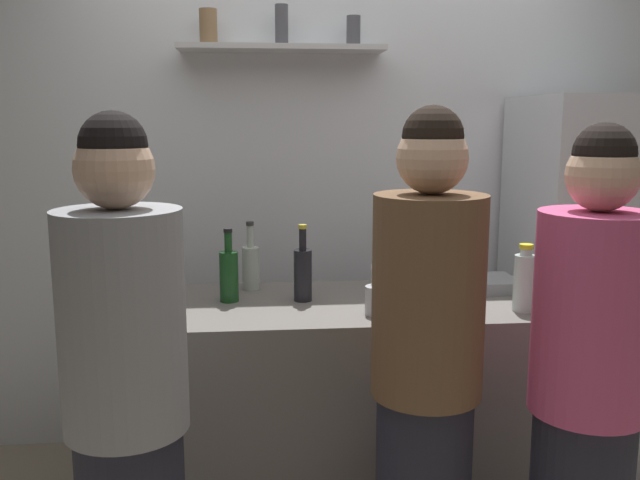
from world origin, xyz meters
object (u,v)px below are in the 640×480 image
Objects in this scene: wine_bottle_amber_glass at (401,261)px; water_bottle_plastic at (525,281)px; refrigerator at (589,283)px; wine_bottle_green_glass at (229,274)px; wine_bottle_dark_glass at (303,272)px; utensil_holder at (377,300)px; wine_bottle_pale_glass at (251,265)px; baking_pan at (476,284)px; person_brown_jacket at (426,381)px; person_grey_hoodie at (127,415)px; person_pink_top at (586,400)px.

wine_bottle_amber_glass is 1.19× the size of water_bottle_plastic.
refrigerator reaches higher than water_bottle_plastic.
wine_bottle_amber_glass reaches higher than wine_bottle_green_glass.
utensil_holder is at bearing -40.28° from wine_bottle_dark_glass.
wine_bottle_dark_glass reaches higher than wine_bottle_pale_glass.
wine_bottle_pale_glass is at bearing 174.34° from baking_pan.
wine_bottle_pale_glass is at bearing 99.13° from person_brown_jacket.
person_brown_jacket is 1.01× the size of person_grey_hoodie.
person_grey_hoodie reaches higher than baking_pan.
person_brown_jacket is 0.47m from person_pink_top.
wine_bottle_green_glass is at bearing 109.43° from person_brown_jacket.
wine_bottle_green_glass is 1.14m from water_bottle_plastic.
baking_pan is 1.32× the size of water_bottle_plastic.
refrigerator is 5.83× the size of wine_bottle_green_glass.
utensil_holder is at bearing 76.39° from person_brown_jacket.
baking_pan is at bearing -10.80° from wine_bottle_amber_glass.
person_brown_jacket is 0.89m from person_grey_hoodie.
utensil_holder is (-1.11, -0.55, 0.09)m from refrigerator.
wine_bottle_amber_glass is 0.19× the size of person_grey_hoodie.
person_brown_jacket is at bearing -117.53° from baking_pan.
baking_pan is at bearing 34.28° from utensil_holder.
wine_bottle_pale_glass is (-0.96, 0.09, 0.08)m from baking_pan.
refrigerator is at bearing -78.02° from person_pink_top.
utensil_holder is 0.71× the size of wine_bottle_pale_glass.
utensil_holder is 0.35m from wine_bottle_dark_glass.
wine_bottle_dark_glass is 0.85m from water_bottle_plastic.
person_brown_jacket is at bearing -135.49° from refrigerator.
wine_bottle_amber_glass is at bearing -31.15° from person_pink_top.
refrigerator reaches higher than wine_bottle_green_glass.
water_bottle_plastic is at bearing -45.51° from wine_bottle_amber_glass.
person_grey_hoodie is (-0.81, -0.61, -0.15)m from utensil_holder.
baking_pan is 0.76m from wine_bottle_dark_glass.
wine_bottle_green_glass is at bearing -114.30° from wine_bottle_pale_glass.
person_brown_jacket reaches higher than person_grey_hoodie.
person_brown_jacket is at bearing 24.31° from person_pink_top.
person_grey_hoodie is (-1.37, -0.60, -0.21)m from water_bottle_plastic.
water_bottle_plastic is at bearing -12.29° from wine_bottle_green_glass.
person_pink_top is at bearing -45.80° from wine_bottle_dark_glass.
baking_pan is at bearing -48.52° from person_pink_top.
person_grey_hoodie is 1.33m from person_pink_top.
wine_bottle_green_glass reaches higher than water_bottle_plastic.
wine_bottle_amber_glass is 0.89m from person_brown_jacket.
wine_bottle_green_glass is at bearing 176.71° from wine_bottle_dark_glass.
wine_bottle_green_glass is at bearing -169.36° from refrigerator.
baking_pan is 0.59m from utensil_holder.
wine_bottle_amber_glass is at bearing 169.20° from baking_pan.
wine_bottle_pale_glass is at bearing -175.47° from refrigerator.
utensil_holder is 0.49m from person_brown_jacket.
refrigerator reaches higher than wine_bottle_pale_glass.
refrigerator reaches higher than wine_bottle_dark_glass.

